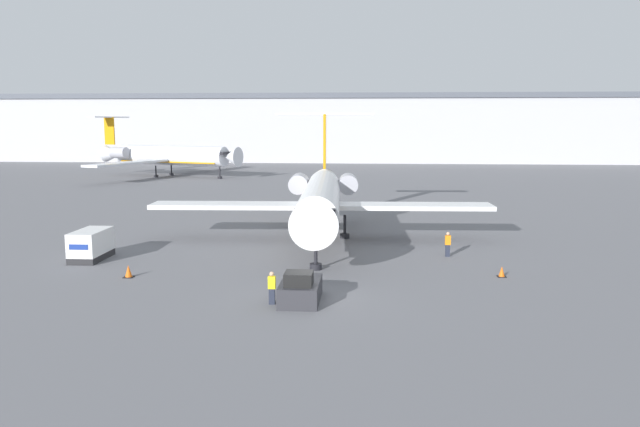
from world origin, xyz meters
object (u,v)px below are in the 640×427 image
object	(u,v)px
airplane_main	(321,197)
traffic_cone_left	(128,271)
pushback_tug	(300,289)
luggage_cart	(91,245)
traffic_cone_right	(502,272)
worker_near_tug	(272,287)
worker_by_wing	(448,244)
airplane_parked_far_left	(167,155)

from	to	relation	value
airplane_main	traffic_cone_left	world-z (taller)	airplane_main
pushback_tug	traffic_cone_left	distance (m)	12.14
airplane_main	luggage_cart	distance (m)	18.11
airplane_main	traffic_cone_left	xyz separation A→B (m)	(-11.08, -13.58, -3.15)
traffic_cone_left	traffic_cone_right	xyz separation A→B (m)	(23.38, 1.92, -0.05)
pushback_tug	traffic_cone_left	world-z (taller)	pushback_tug
luggage_cart	pushback_tug	bearing A→B (deg)	-29.94
airplane_main	pushback_tug	xyz separation A→B (m)	(0.25, -17.96, -2.86)
airplane_main	worker_near_tug	xyz separation A→B (m)	(-1.21, -18.63, -2.59)
luggage_cart	worker_near_tug	distance (m)	17.44
traffic_cone_left	traffic_cone_right	distance (m)	23.46
luggage_cart	traffic_cone_right	world-z (taller)	luggage_cart
worker_by_wing	traffic_cone_right	bearing A→B (deg)	-65.33
pushback_tug	luggage_cart	bearing A→B (deg)	150.06
traffic_cone_right	airplane_parked_far_left	xyz separation A→B (m)	(-44.01, 68.90, 3.43)
worker_by_wing	traffic_cone_right	distance (m)	6.40
pushback_tug	luggage_cart	distance (m)	18.32
airplane_main	worker_near_tug	world-z (taller)	airplane_main
worker_by_wing	traffic_cone_right	world-z (taller)	worker_by_wing
airplane_main	traffic_cone_right	distance (m)	17.25
traffic_cone_left	airplane_parked_far_left	bearing A→B (deg)	106.24
worker_by_wing	traffic_cone_left	size ratio (longest dim) A/B	2.29
worker_by_wing	luggage_cart	bearing A→B (deg)	-173.38
worker_by_wing	traffic_cone_left	world-z (taller)	worker_by_wing
pushback_tug	worker_near_tug	distance (m)	1.63
airplane_main	pushback_tug	world-z (taller)	airplane_main
luggage_cart	airplane_main	bearing A→B (deg)	29.42
pushback_tug	worker_by_wing	distance (m)	15.31
traffic_cone_left	traffic_cone_right	world-z (taller)	traffic_cone_left
worker_near_tug	traffic_cone_left	size ratio (longest dim) A/B	2.27
airplane_main	traffic_cone_right	world-z (taller)	airplane_main
airplane_parked_far_left	pushback_tug	bearing A→B (deg)	-66.98
worker_near_tug	airplane_parked_far_left	bearing A→B (deg)	111.89
pushback_tug	worker_near_tug	size ratio (longest dim) A/B	2.19
traffic_cone_right	airplane_parked_far_left	size ratio (longest dim) A/B	0.02
traffic_cone_left	luggage_cart	bearing A→B (deg)	133.65
traffic_cone_left	airplane_parked_far_left	distance (m)	73.84
airplane_main	airplane_parked_far_left	world-z (taller)	airplane_parked_far_left
pushback_tug	worker_by_wing	xyz separation A→B (m)	(9.40, 12.08, 0.28)
pushback_tug	luggage_cart	size ratio (longest dim) A/B	1.02
pushback_tug	airplane_parked_far_left	xyz separation A→B (m)	(-31.95, 75.20, 3.08)
airplane_main	worker_by_wing	world-z (taller)	airplane_main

